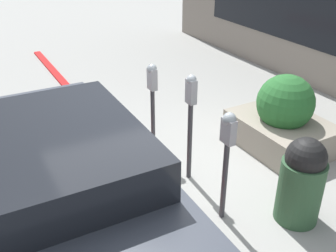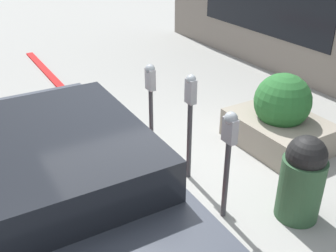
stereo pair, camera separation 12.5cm
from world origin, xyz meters
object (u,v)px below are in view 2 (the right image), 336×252
Objects in this scene: parking_meter_middle at (151,92)px; planter_box at (280,118)px; parked_car_front at (60,180)px; parking_meter_second at (190,112)px; parking_meter_nearest at (229,145)px; trash_bin at (302,178)px.

parking_meter_middle is 0.94× the size of planter_box.
planter_box is at bearing -84.89° from parked_car_front.
parked_car_front is at bearing 96.98° from parking_meter_second.
parking_meter_nearest is at bearing 117.14° from planter_box.
parking_meter_nearest is 0.97m from trash_bin.
parking_meter_nearest reaches higher than trash_bin.
planter_box is at bearing -115.77° from parking_meter_middle.
parking_meter_second is at bearing -5.56° from parking_meter_nearest.
parking_meter_second is 1.39× the size of trash_bin.
trash_bin is (-1.33, -0.66, -0.46)m from parking_meter_second.
planter_box is 1.69m from trash_bin.
trash_bin is (-1.11, -2.43, -0.19)m from parked_car_front.
parking_meter_second is (0.88, -0.09, 0.02)m from parking_meter_nearest.
parking_meter_nearest is 1.00× the size of parking_meter_middle.
parking_meter_nearest is at bearing 59.22° from trash_bin.
trash_bin is at bearing -113.36° from parked_car_front.
trash_bin is at bearing -153.59° from parking_meter_second.
planter_box is (-0.85, -1.77, -0.51)m from parking_meter_middle.
parking_meter_middle reaches higher than trash_bin.
parking_meter_middle is (1.76, 0.00, -0.01)m from parking_meter_nearest.
parked_car_front is 2.68m from trash_bin.
parking_meter_nearest is at bearing -179.87° from parking_meter_middle.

